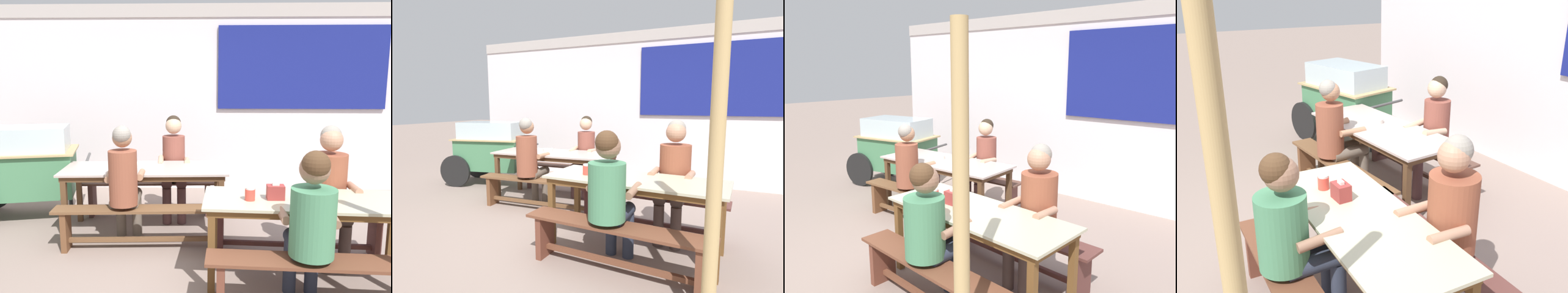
% 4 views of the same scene
% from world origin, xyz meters
% --- Properties ---
extents(ground_plane, '(40.00, 40.00, 0.00)m').
position_xyz_m(ground_plane, '(0.00, 0.00, 0.00)').
color(ground_plane, gray).
extents(backdrop_wall, '(7.29, 0.23, 2.88)m').
position_xyz_m(backdrop_wall, '(0.05, 2.80, 1.51)').
color(backdrop_wall, silver).
rests_on(backdrop_wall, ground_plane).
extents(dining_table_far, '(1.91, 0.84, 0.76)m').
position_xyz_m(dining_table_far, '(-0.78, 0.93, 0.69)').
color(dining_table_far, '#BBABA2').
rests_on(dining_table_far, ground_plane).
extents(dining_table_near, '(1.84, 0.78, 0.76)m').
position_xyz_m(dining_table_near, '(0.82, -0.22, 0.68)').
color(dining_table_near, '#B9B597').
rests_on(dining_table_near, ground_plane).
extents(bench_far_back, '(1.76, 0.37, 0.45)m').
position_xyz_m(bench_far_back, '(-0.81, 1.47, 0.30)').
color(bench_far_back, brown).
rests_on(bench_far_back, ground_plane).
extents(bench_far_front, '(1.83, 0.35, 0.45)m').
position_xyz_m(bench_far_front, '(-0.75, 0.40, 0.31)').
color(bench_far_front, brown).
rests_on(bench_far_front, ground_plane).
extents(bench_near_back, '(1.79, 0.38, 0.45)m').
position_xyz_m(bench_near_back, '(0.85, 0.32, 0.31)').
color(bench_near_back, brown).
rests_on(bench_near_back, ground_plane).
extents(bench_near_front, '(1.73, 0.38, 0.45)m').
position_xyz_m(bench_near_front, '(0.79, -0.75, 0.30)').
color(bench_near_front, brown).
rests_on(bench_near_front, ground_plane).
extents(food_cart, '(1.76, 1.09, 1.17)m').
position_xyz_m(food_cart, '(-2.41, 1.35, 0.69)').
color(food_cart, '#458055').
rests_on(food_cart, ground_plane).
extents(person_center_facing, '(0.42, 0.54, 1.31)m').
position_xyz_m(person_center_facing, '(-0.49, 1.41, 0.74)').
color(person_center_facing, '#4D3030').
rests_on(person_center_facing, ground_plane).
extents(person_near_front, '(0.45, 0.56, 1.29)m').
position_xyz_m(person_near_front, '(0.72, -0.69, 0.74)').
color(person_near_front, '#2C3345').
rests_on(person_near_front, ground_plane).
extents(person_right_near_table, '(0.46, 0.56, 1.34)m').
position_xyz_m(person_right_near_table, '(1.14, 0.24, 0.76)').
color(person_right_near_table, '#4B3934').
rests_on(person_right_near_table, ground_plane).
extents(person_left_back_turned, '(0.42, 0.58, 1.32)m').
position_xyz_m(person_left_back_turned, '(-0.93, 0.47, 0.73)').
color(person_left_back_turned, '#6A5D4F').
rests_on(person_left_back_turned, ground_plane).
extents(tissue_box, '(0.15, 0.10, 0.15)m').
position_xyz_m(tissue_box, '(0.53, -0.23, 0.82)').
color(tissue_box, maroon).
rests_on(tissue_box, dining_table_near).
extents(condiment_jar, '(0.09, 0.09, 0.11)m').
position_xyz_m(condiment_jar, '(0.31, -0.27, 0.81)').
color(condiment_jar, '#DD4335').
rests_on(condiment_jar, dining_table_near).
extents(soup_bowl, '(0.16, 0.16, 0.05)m').
position_xyz_m(soup_bowl, '(-0.93, 0.96, 0.78)').
color(soup_bowl, silver).
rests_on(soup_bowl, dining_table_far).
extents(wooden_support_post, '(0.09, 0.09, 2.27)m').
position_xyz_m(wooden_support_post, '(1.61, -1.25, 1.13)').
color(wooden_support_post, tan).
rests_on(wooden_support_post, ground_plane).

